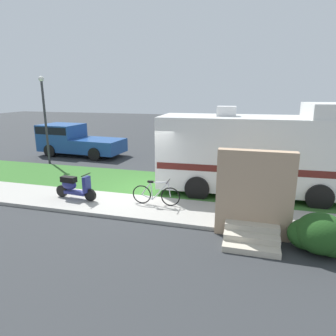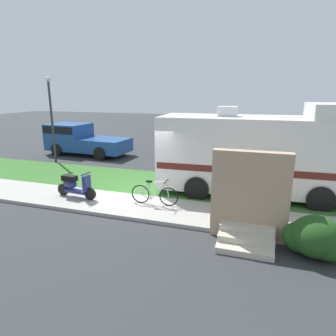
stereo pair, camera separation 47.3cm
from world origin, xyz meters
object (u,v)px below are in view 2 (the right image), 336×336
(street_lamp_post, at_px, (51,112))
(bottle_green, at_px, (236,208))
(pickup_truck_near, at_px, (81,138))
(motorhome_rv, at_px, (257,153))
(bottle_spare, at_px, (239,212))
(scooter, at_px, (74,185))
(bicycle, at_px, (154,194))

(street_lamp_post, bearing_deg, bottle_green, -22.48)
(pickup_truck_near, distance_m, bottle_green, 12.29)
(bottle_green, distance_m, street_lamp_post, 11.49)
(motorhome_rv, distance_m, pickup_truck_near, 11.72)
(bottle_green, xyz_separation_m, bottle_spare, (0.12, -0.35, 0.00))
(motorhome_rv, relative_size, bottle_green, 25.83)
(scooter, xyz_separation_m, bicycle, (3.00, 0.23, -0.09))
(motorhome_rv, height_order, scooter, motorhome_rv)
(motorhome_rv, relative_size, street_lamp_post, 1.53)
(pickup_truck_near, xyz_separation_m, street_lamp_post, (-0.07, -2.39, 1.78))
(bottle_green, xyz_separation_m, street_lamp_post, (-10.35, 4.28, 2.54))
(scooter, distance_m, street_lamp_post, 7.03)
(street_lamp_post, bearing_deg, pickup_truck_near, 88.37)
(motorhome_rv, relative_size, scooter, 4.26)
(bicycle, relative_size, pickup_truck_near, 0.31)
(pickup_truck_near, bearing_deg, scooter, -57.52)
(bicycle, bearing_deg, street_lamp_post, 149.15)
(bottle_spare, bearing_deg, bicycle, 178.62)
(bottle_green, bearing_deg, bicycle, -174.01)
(bicycle, bearing_deg, motorhome_rv, 36.63)
(motorhome_rv, distance_m, bottle_green, 2.57)
(bottle_spare, bearing_deg, pickup_truck_near, 145.96)
(motorhome_rv, height_order, bottle_spare, motorhome_rv)
(scooter, xyz_separation_m, street_lamp_post, (-4.64, 4.79, 2.20))
(bicycle, bearing_deg, pickup_truck_near, 137.44)
(pickup_truck_near, xyz_separation_m, bottle_spare, (10.40, -7.03, -0.76))
(bicycle, height_order, street_lamp_post, street_lamp_post)
(scooter, xyz_separation_m, bottle_green, (5.71, 0.51, -0.34))
(bicycle, distance_m, pickup_truck_near, 10.30)
(motorhome_rv, xyz_separation_m, scooter, (-6.20, -2.60, -1.08))
(bicycle, xyz_separation_m, bottle_green, (2.71, 0.28, -0.25))
(street_lamp_post, bearing_deg, motorhome_rv, -11.46)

